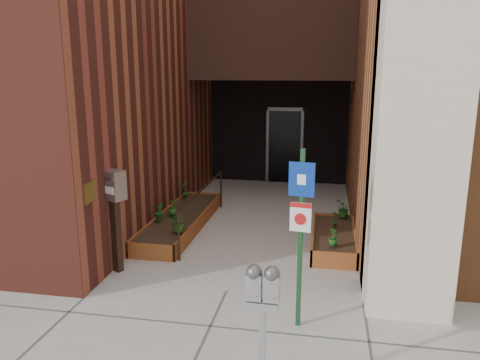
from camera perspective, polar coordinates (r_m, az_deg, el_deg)
The scene contains 15 objects.
ground at distance 7.22m, azimuth -1.69°, elevation -13.42°, with size 80.00×80.00×0.00m, color #9E9991.
architecture at distance 13.40m, azimuth 3.96°, elevation 20.68°, with size 20.00×14.60×10.00m.
planter_left at distance 9.96m, azimuth -7.18°, elevation -5.03°, with size 0.90×3.60×0.30m.
planter_right at distance 9.05m, azimuth 11.33°, elevation -7.08°, with size 0.80×2.20×0.30m.
handrail at distance 9.60m, azimuth -4.53°, elevation -1.84°, with size 0.04×3.34×0.90m.
parking_meter at distance 4.60m, azimuth 2.79°, elevation -14.13°, with size 0.33×0.15×1.46m.
sign_post at distance 5.83m, azimuth 7.41°, elevation -4.94°, with size 0.32×0.10×2.33m.
payment_dropbox at distance 7.72m, azimuth -15.05°, elevation -2.32°, with size 0.41×0.36×1.70m.
shrub_left_a at distance 8.80m, azimuth -7.46°, elevation -5.01°, with size 0.36×0.36×0.40m, color #215518.
shrub_left_b at distance 9.52m, azimuth -9.84°, elevation -3.79°, with size 0.20×0.20×0.36m, color #195819.
shrub_left_c at distance 9.84m, azimuth -8.27°, elevation -3.27°, with size 0.18×0.18×0.33m, color #235E1B.
shrub_left_d at distance 11.12m, azimuth -6.74°, elevation -1.10°, with size 0.21×0.21×0.40m, color #1B5F1F.
shrub_right_a at distance 8.21m, azimuth 11.32°, elevation -6.87°, with size 0.17×0.17×0.30m, color #1B5418.
shrub_right_b at distance 9.24m, azimuth 11.54°, elevation -4.61°, with size 0.16×0.16×0.30m, color #1C5217.
shrub_right_c at distance 9.81m, azimuth 12.48°, elevation -3.45°, with size 0.31×0.31×0.35m, color #1F5C1A.
Camera 1 is at (1.37, -6.30, 3.24)m, focal length 35.00 mm.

